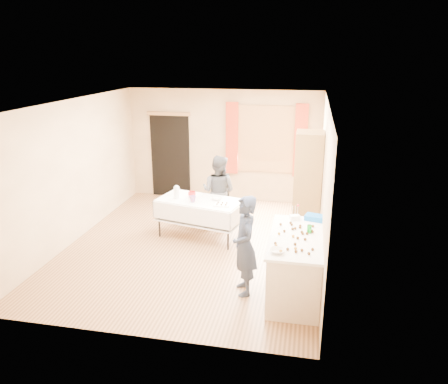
% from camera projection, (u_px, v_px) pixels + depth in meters
% --- Properties ---
extents(floor, '(4.50, 5.50, 0.02)m').
position_uv_depth(floor, '(194.00, 246.00, 8.05)').
color(floor, '#9E7047').
rests_on(floor, ground).
extents(ceiling, '(4.50, 5.50, 0.02)m').
position_uv_depth(ceiling, '(190.00, 102.00, 7.24)').
color(ceiling, white).
rests_on(ceiling, floor).
extents(wall_back, '(4.50, 0.02, 2.60)m').
position_uv_depth(wall_back, '(223.00, 146.00, 10.22)').
color(wall_back, tan).
rests_on(wall_back, floor).
extents(wall_front, '(4.50, 0.02, 2.60)m').
position_uv_depth(wall_front, '(130.00, 242.00, 5.07)').
color(wall_front, tan).
rests_on(wall_front, floor).
extents(wall_left, '(0.02, 5.50, 2.60)m').
position_uv_depth(wall_left, '(74.00, 171.00, 8.07)').
color(wall_left, tan).
rests_on(wall_left, floor).
extents(wall_right, '(0.02, 5.50, 2.60)m').
position_uv_depth(wall_right, '(324.00, 185.00, 7.22)').
color(wall_right, tan).
rests_on(wall_right, floor).
extents(window_frame, '(1.32, 0.06, 1.52)m').
position_uv_depth(window_frame, '(266.00, 139.00, 9.94)').
color(window_frame, olive).
rests_on(window_frame, wall_back).
extents(window_pane, '(1.20, 0.02, 1.40)m').
position_uv_depth(window_pane, '(266.00, 139.00, 9.92)').
color(window_pane, white).
rests_on(window_pane, wall_back).
extents(curtain_left, '(0.28, 0.06, 1.65)m').
position_uv_depth(curtain_left, '(232.00, 138.00, 10.03)').
color(curtain_left, '#AE3219').
rests_on(curtain_left, wall_back).
extents(curtain_right, '(0.28, 0.06, 1.65)m').
position_uv_depth(curtain_right, '(301.00, 141.00, 9.74)').
color(curtain_right, '#AE3219').
rests_on(curtain_right, wall_back).
extents(doorway, '(0.95, 0.04, 2.00)m').
position_uv_depth(doorway, '(170.00, 156.00, 10.53)').
color(doorway, black).
rests_on(doorway, floor).
extents(door_lintel, '(1.05, 0.06, 0.08)m').
position_uv_depth(door_lintel, '(168.00, 114.00, 10.19)').
color(door_lintel, olive).
rests_on(door_lintel, wall_back).
extents(cabinet, '(0.50, 0.60, 2.04)m').
position_uv_depth(cabinet, '(307.00, 186.00, 8.11)').
color(cabinet, olive).
rests_on(cabinet, floor).
extents(counter, '(0.77, 1.63, 0.91)m').
position_uv_depth(counter, '(295.00, 265.00, 6.33)').
color(counter, beige).
rests_on(counter, floor).
extents(party_table, '(1.74, 1.16, 0.75)m').
position_uv_depth(party_table, '(200.00, 215.00, 8.30)').
color(party_table, black).
rests_on(party_table, floor).
extents(chair, '(0.52, 0.52, 0.95)m').
position_uv_depth(chair, '(222.00, 207.00, 9.21)').
color(chair, black).
rests_on(chair, floor).
extents(girl, '(0.78, 0.72, 1.49)m').
position_uv_depth(girl, '(245.00, 246.00, 6.27)').
color(girl, '#1C243A').
rests_on(girl, floor).
extents(woman, '(0.98, 0.90, 1.48)m').
position_uv_depth(woman, '(219.00, 191.00, 8.73)').
color(woman, black).
rests_on(woman, floor).
extents(soda_can, '(0.09, 0.09, 0.12)m').
position_uv_depth(soda_can, '(309.00, 229.00, 6.28)').
color(soda_can, '#12861E').
rests_on(soda_can, counter).
extents(mixing_bowl, '(0.19, 0.19, 0.05)m').
position_uv_depth(mixing_bowl, '(277.00, 251.00, 5.68)').
color(mixing_bowl, white).
rests_on(mixing_bowl, counter).
extents(foam_block, '(0.18, 0.15, 0.08)m').
position_uv_depth(foam_block, '(295.00, 218.00, 6.77)').
color(foam_block, white).
rests_on(foam_block, counter).
extents(blue_basket, '(0.34, 0.27, 0.08)m').
position_uv_depth(blue_basket, '(315.00, 218.00, 6.77)').
color(blue_basket, blue).
rests_on(blue_basket, counter).
extents(pitcher, '(0.15, 0.15, 0.22)m').
position_uv_depth(pitcher, '(177.00, 193.00, 8.25)').
color(pitcher, silver).
rests_on(pitcher, party_table).
extents(cup_red, '(0.17, 0.17, 0.12)m').
position_uv_depth(cup_red, '(192.00, 195.00, 8.31)').
color(cup_red, red).
rests_on(cup_red, party_table).
extents(cup_rainbow, '(0.18, 0.18, 0.12)m').
position_uv_depth(cup_rainbow, '(193.00, 199.00, 8.06)').
color(cup_rainbow, red).
rests_on(cup_rainbow, party_table).
extents(small_bowl, '(0.32, 0.32, 0.06)m').
position_uv_depth(small_bowl, '(217.00, 198.00, 8.18)').
color(small_bowl, white).
rests_on(small_bowl, party_table).
extents(pastry_tray, '(0.29, 0.22, 0.02)m').
position_uv_depth(pastry_tray, '(222.00, 205.00, 7.90)').
color(pastry_tray, white).
rests_on(pastry_tray, party_table).
extents(bottle, '(0.14, 0.14, 0.16)m').
position_uv_depth(bottle, '(176.00, 189.00, 8.56)').
color(bottle, white).
rests_on(bottle, party_table).
extents(cake_balls, '(0.54, 1.07, 0.04)m').
position_uv_depth(cake_balls, '(295.00, 237.00, 6.12)').
color(cake_balls, '#3F2314').
rests_on(cake_balls, counter).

